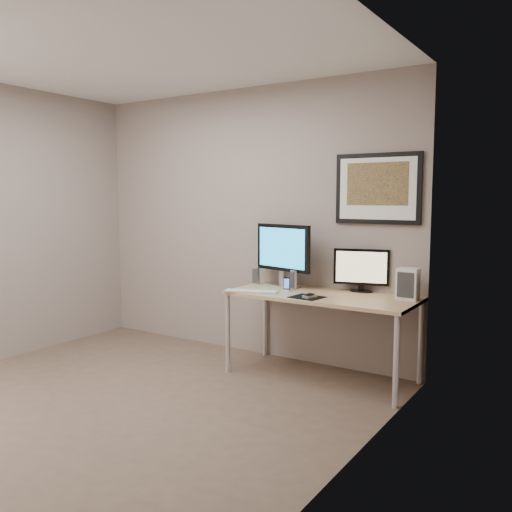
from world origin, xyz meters
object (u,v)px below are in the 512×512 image
object	(u,v)px
phone_dock	(287,284)
speaker_left	(256,275)
keyboard	(251,291)
fan_unit	(408,284)
monitor_large	(283,252)
framed_art	(378,189)
desk	(321,302)
monitor_tv	(361,269)
speaker_right	(294,279)

from	to	relation	value
phone_dock	speaker_left	bearing A→B (deg)	140.12
keyboard	fan_unit	world-z (taller)	fan_unit
monitor_large	fan_unit	xyz separation A→B (m)	(1.16, -0.01, -0.19)
framed_art	fan_unit	bearing A→B (deg)	-27.92
monitor_large	keyboard	bearing A→B (deg)	-86.73
desk	speaker_left	xyz separation A→B (m)	(-0.76, 0.15, 0.15)
monitor_tv	phone_dock	xyz separation A→B (m)	(-0.56, -0.32, -0.14)
framed_art	speaker_left	bearing A→B (deg)	-170.81
desk	speaker_right	world-z (taller)	speaker_right
framed_art	phone_dock	distance (m)	1.13
monitor_tv	keyboard	bearing A→B (deg)	-160.34
framed_art	phone_dock	xyz separation A→B (m)	(-0.67, -0.36, -0.83)
monitor_tv	keyboard	xyz separation A→B (m)	(-0.79, -0.53, -0.19)
speaker_right	fan_unit	world-z (taller)	fan_unit
speaker_left	fan_unit	distance (m)	1.45
speaker_right	monitor_large	bearing A→B (deg)	165.76
phone_dock	monitor_large	bearing A→B (deg)	110.94
framed_art	keyboard	size ratio (longest dim) A/B	1.58
desk	keyboard	size ratio (longest dim) A/B	3.36
framed_art	monitor_tv	bearing A→B (deg)	-156.59
speaker_right	keyboard	bearing A→B (deg)	-115.40
speaker_right	keyboard	distance (m)	0.43
desk	keyboard	xyz separation A→B (m)	(-0.55, -0.25, 0.07)
monitor_tv	speaker_right	distance (m)	0.60
phone_dock	keyboard	world-z (taller)	phone_dock
desk	monitor_tv	xyz separation A→B (m)	(0.24, 0.28, 0.27)
framed_art	speaker_left	distance (m)	1.38
framed_art	speaker_right	world-z (taller)	framed_art
monitor_large	fan_unit	distance (m)	1.18
framed_art	desk	bearing A→B (deg)	-136.54
speaker_right	keyboard	xyz separation A→B (m)	(-0.23, -0.36, -0.08)
desk	monitor_tv	world-z (taller)	monitor_tv
monitor_tv	speaker_left	bearing A→B (deg)	173.22
monitor_tv	speaker_right	xyz separation A→B (m)	(-0.57, -0.18, -0.12)
monitor_tv	monitor_large	bearing A→B (deg)	175.15
fan_unit	monitor_tv	bearing A→B (deg)	164.65
keyboard	fan_unit	size ratio (longest dim) A/B	1.86
monitor_large	speaker_right	world-z (taller)	monitor_large
framed_art	speaker_right	distance (m)	1.08
speaker_left	keyboard	world-z (taller)	speaker_left
phone_dock	keyboard	distance (m)	0.32
monitor_tv	fan_unit	distance (m)	0.47
framed_art	keyboard	distance (m)	1.39
keyboard	phone_dock	bearing A→B (deg)	23.90
monitor_tv	speaker_left	size ratio (longest dim) A/B	2.88
desk	keyboard	distance (m)	0.61
speaker_right	phone_dock	size ratio (longest dim) A/B	1.37
speaker_right	fan_unit	size ratio (longest dim) A/B	0.66
phone_dock	framed_art	bearing A→B (deg)	11.65
speaker_right	phone_dock	bearing A→B (deg)	-81.17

